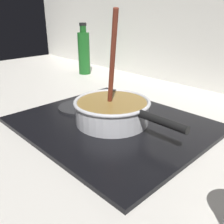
{
  "coord_description": "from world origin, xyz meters",
  "views": [
    {
      "loc": [
        0.6,
        -0.27,
        0.34
      ],
      "look_at": [
        0.1,
        0.22,
        0.05
      ],
      "focal_mm": 39.98,
      "sensor_mm": 36.0,
      "label": 1
    }
  ],
  "objects": [
    {
      "name": "cooking_pan",
      "position": [
        0.1,
        0.22,
        0.05
      ],
      "size": [
        0.37,
        0.23,
        0.33
      ],
      "color": "silver",
      "rests_on": "hob_plate"
    },
    {
      "name": "burner_ring",
      "position": [
        0.1,
        0.22,
        0.02
      ],
      "size": [
        0.19,
        0.19,
        0.01
      ],
      "primitive_type": "torus",
      "color": "#592D0C",
      "rests_on": "hob_plate"
    },
    {
      "name": "spare_burner",
      "position": [
        -0.07,
        0.22,
        0.01
      ],
      "size": [
        0.15,
        0.15,
        0.01
      ],
      "primitive_type": "cylinder",
      "color": "#262628",
      "rests_on": "hob_plate"
    },
    {
      "name": "backsplash_wall",
      "position": [
        0.0,
        0.79,
        0.28
      ],
      "size": [
        2.4,
        0.02,
        0.55
      ],
      "primitive_type": "cube",
      "color": "silver",
      "rests_on": "ground"
    },
    {
      "name": "hob_plate",
      "position": [
        0.1,
        0.22,
        0.01
      ],
      "size": [
        0.56,
        0.48,
        0.01
      ],
      "primitive_type": "cube",
      "color": "black",
      "rests_on": "ground"
    },
    {
      "name": "ground",
      "position": [
        0.0,
        0.0,
        -0.02
      ],
      "size": [
        2.4,
        1.6,
        0.04
      ],
      "primitive_type": "cube",
      "color": "beige"
    },
    {
      "name": "sauce_bottle",
      "position": [
        -0.49,
        0.58,
        0.12
      ],
      "size": [
        0.06,
        0.06,
        0.27
      ],
      "color": "#19591E",
      "rests_on": "ground"
    }
  ]
}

